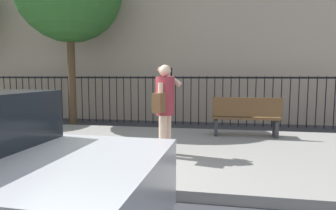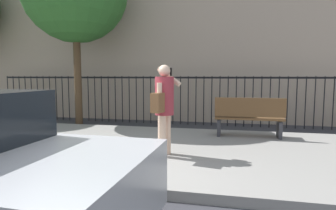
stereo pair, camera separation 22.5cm
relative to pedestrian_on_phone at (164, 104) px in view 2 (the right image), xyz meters
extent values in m
plane|color=#333338|center=(-1.09, -1.57, -1.11)|extent=(60.00, 60.00, 0.00)
cube|color=gray|center=(-1.09, 0.63, -1.04)|extent=(28.00, 4.40, 0.15)
cube|color=black|center=(-1.09, 4.33, 0.44)|extent=(12.00, 0.04, 0.06)
cylinder|color=black|center=(-7.09, 4.33, -0.31)|extent=(0.03, 0.03, 1.60)
cylinder|color=black|center=(-6.84, 4.33, -0.31)|extent=(0.03, 0.03, 1.60)
cylinder|color=black|center=(-6.58, 4.33, -0.31)|extent=(0.03, 0.03, 1.60)
cylinder|color=black|center=(-6.33, 4.33, -0.31)|extent=(0.03, 0.03, 1.60)
cylinder|color=black|center=(-6.07, 4.33, -0.31)|extent=(0.03, 0.03, 1.60)
cylinder|color=black|center=(-5.82, 4.33, -0.31)|extent=(0.03, 0.03, 1.60)
cylinder|color=black|center=(-5.56, 4.33, -0.31)|extent=(0.03, 0.03, 1.60)
cylinder|color=black|center=(-5.31, 4.33, -0.31)|extent=(0.03, 0.03, 1.60)
cylinder|color=black|center=(-5.05, 4.33, -0.31)|extent=(0.03, 0.03, 1.60)
cylinder|color=black|center=(-4.79, 4.33, -0.31)|extent=(0.03, 0.03, 1.60)
cylinder|color=black|center=(-4.54, 4.33, -0.31)|extent=(0.03, 0.03, 1.60)
cylinder|color=black|center=(-4.28, 4.33, -0.31)|extent=(0.03, 0.03, 1.60)
cylinder|color=black|center=(-4.03, 4.33, -0.31)|extent=(0.03, 0.03, 1.60)
cylinder|color=black|center=(-3.77, 4.33, -0.31)|extent=(0.03, 0.03, 1.60)
cylinder|color=black|center=(-3.52, 4.33, -0.31)|extent=(0.03, 0.03, 1.60)
cylinder|color=black|center=(-3.26, 4.33, -0.31)|extent=(0.03, 0.03, 1.60)
cylinder|color=black|center=(-3.01, 4.33, -0.31)|extent=(0.03, 0.03, 1.60)
cylinder|color=black|center=(-2.75, 4.33, -0.31)|extent=(0.03, 0.03, 1.60)
cylinder|color=black|center=(-2.50, 4.33, -0.31)|extent=(0.03, 0.03, 1.60)
cylinder|color=black|center=(-2.24, 4.33, -0.31)|extent=(0.03, 0.03, 1.60)
cylinder|color=black|center=(-1.99, 4.33, -0.31)|extent=(0.03, 0.03, 1.60)
cylinder|color=black|center=(-1.73, 4.33, -0.31)|extent=(0.03, 0.03, 1.60)
cylinder|color=black|center=(-1.48, 4.33, -0.31)|extent=(0.03, 0.03, 1.60)
cylinder|color=black|center=(-1.22, 4.33, -0.31)|extent=(0.03, 0.03, 1.60)
cylinder|color=black|center=(-0.96, 4.33, -0.31)|extent=(0.03, 0.03, 1.60)
cylinder|color=black|center=(-0.71, 4.33, -0.31)|extent=(0.03, 0.03, 1.60)
cylinder|color=black|center=(-0.45, 4.33, -0.31)|extent=(0.03, 0.03, 1.60)
cylinder|color=black|center=(-0.20, 4.33, -0.31)|extent=(0.03, 0.03, 1.60)
cylinder|color=black|center=(0.06, 4.33, -0.31)|extent=(0.03, 0.03, 1.60)
cylinder|color=black|center=(0.31, 4.33, -0.31)|extent=(0.03, 0.03, 1.60)
cylinder|color=black|center=(0.57, 4.33, -0.31)|extent=(0.03, 0.03, 1.60)
cylinder|color=black|center=(0.82, 4.33, -0.31)|extent=(0.03, 0.03, 1.60)
cylinder|color=black|center=(1.08, 4.33, -0.31)|extent=(0.03, 0.03, 1.60)
cylinder|color=black|center=(1.33, 4.33, -0.31)|extent=(0.03, 0.03, 1.60)
cylinder|color=black|center=(1.59, 4.33, -0.31)|extent=(0.03, 0.03, 1.60)
cylinder|color=black|center=(1.84, 4.33, -0.31)|extent=(0.03, 0.03, 1.60)
cylinder|color=black|center=(2.10, 4.33, -0.31)|extent=(0.03, 0.03, 1.60)
cylinder|color=black|center=(2.35, 4.33, -0.31)|extent=(0.03, 0.03, 1.60)
cylinder|color=black|center=(2.61, 4.33, -0.31)|extent=(0.03, 0.03, 1.60)
cylinder|color=black|center=(2.86, 4.33, -0.31)|extent=(0.03, 0.03, 1.60)
cylinder|color=black|center=(3.12, 4.33, -0.31)|extent=(0.03, 0.03, 1.60)
cylinder|color=black|center=(3.38, 4.33, -0.31)|extent=(0.03, 0.03, 1.60)
cylinder|color=black|center=(3.63, 4.33, -0.31)|extent=(0.03, 0.03, 1.60)
cylinder|color=black|center=(3.89, 4.33, -0.31)|extent=(0.03, 0.03, 1.60)
cylinder|color=black|center=(4.14, 4.33, -0.31)|extent=(0.03, 0.03, 1.60)
cylinder|color=black|center=(-0.24, -2.09, -0.79)|extent=(0.65, 0.24, 0.64)
cylinder|color=beige|center=(0.03, 0.12, -0.58)|extent=(0.15, 0.15, 0.75)
cylinder|color=beige|center=(-0.02, -0.07, -0.58)|extent=(0.15, 0.15, 0.75)
cylinder|color=#992D38|center=(0.01, 0.03, 0.14)|extent=(0.41, 0.41, 0.69)
sphere|color=beige|center=(0.01, 0.03, 0.59)|extent=(0.21, 0.21, 0.21)
cylinder|color=beige|center=(0.05, 0.22, 0.48)|extent=(0.49, 0.19, 0.37)
cylinder|color=beige|center=(-0.04, -0.17, 0.12)|extent=(0.09, 0.09, 0.52)
cube|color=black|center=(0.10, 0.16, 0.57)|extent=(0.02, 0.07, 0.15)
cube|color=brown|center=(-0.05, -0.23, 0.03)|extent=(0.22, 0.31, 0.34)
cube|color=brown|center=(1.61, 2.07, -0.51)|extent=(1.60, 0.45, 0.05)
cube|color=brown|center=(1.61, 1.87, -0.23)|extent=(1.60, 0.06, 0.44)
cube|color=#333338|center=(0.91, 2.07, -0.76)|extent=(0.08, 0.41, 0.40)
cube|color=#333338|center=(2.31, 2.07, -0.76)|extent=(0.08, 0.41, 0.40)
cylinder|color=#4C3823|center=(-3.56, 3.27, 0.57)|extent=(0.23, 0.23, 3.36)
camera|label=1|loc=(0.97, -5.10, 0.50)|focal=30.94mm
camera|label=2|loc=(1.19, -5.05, 0.50)|focal=30.94mm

